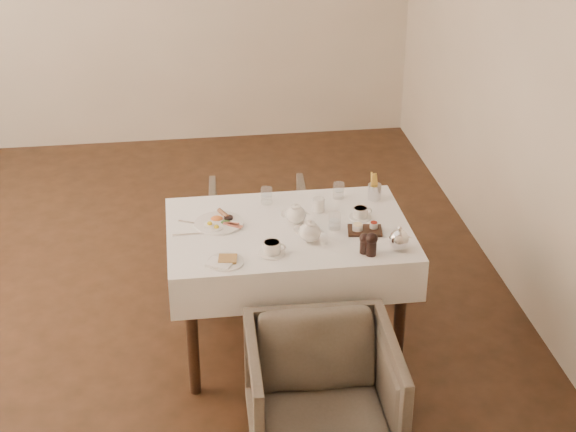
# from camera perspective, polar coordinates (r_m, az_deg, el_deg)

# --- Properties ---
(table) EXTENTS (1.28, 0.88, 0.75)m
(table) POSITION_cam_1_polar(r_m,az_deg,el_deg) (4.71, 0.03, -2.02)
(table) COLOR black
(table) RESTS_ON ground
(armchair_near) EXTENTS (0.70, 0.72, 0.64)m
(armchair_near) POSITION_cam_1_polar(r_m,az_deg,el_deg) (4.19, 2.24, -11.63)
(armchair_near) COLOR #50483B
(armchair_near) RESTS_ON ground
(armchair_far) EXTENTS (0.65, 0.67, 0.57)m
(armchair_far) POSITION_cam_1_polar(r_m,az_deg,el_deg) (5.60, -1.91, -1.01)
(armchair_far) COLOR #50483B
(armchair_far) RESTS_ON ground
(breakfast_plate) EXTENTS (0.26, 0.26, 0.03)m
(breakfast_plate) POSITION_cam_1_polar(r_m,az_deg,el_deg) (4.70, -4.45, -0.40)
(breakfast_plate) COLOR white
(breakfast_plate) RESTS_ON table
(side_plate) EXTENTS (0.20, 0.18, 0.02)m
(side_plate) POSITION_cam_1_polar(r_m,az_deg,el_deg) (4.34, -4.13, -2.98)
(side_plate) COLOR white
(side_plate) RESTS_ON table
(teapot_centre) EXTENTS (0.17, 0.15, 0.12)m
(teapot_centre) POSITION_cam_1_polar(r_m,az_deg,el_deg) (4.67, 0.50, 0.19)
(teapot_centre) COLOR white
(teapot_centre) RESTS_ON table
(teapot_front) EXTENTS (0.19, 0.17, 0.13)m
(teapot_front) POSITION_cam_1_polar(r_m,az_deg,el_deg) (4.50, 1.42, -0.94)
(teapot_front) COLOR white
(teapot_front) RESTS_ON table
(creamer) EXTENTS (0.08, 0.08, 0.07)m
(creamer) POSITION_cam_1_polar(r_m,az_deg,el_deg) (4.81, 2.00, 0.75)
(creamer) COLOR white
(creamer) RESTS_ON table
(teacup_near) EXTENTS (0.14, 0.14, 0.07)m
(teacup_near) POSITION_cam_1_polar(r_m,az_deg,el_deg) (4.40, -1.06, -2.11)
(teacup_near) COLOR white
(teacup_near) RESTS_ON table
(teacup_far) EXTENTS (0.12, 0.12, 0.06)m
(teacup_far) POSITION_cam_1_polar(r_m,az_deg,el_deg) (4.76, 4.70, 0.18)
(teacup_far) COLOR white
(teacup_far) RESTS_ON table
(glass_left) EXTENTS (0.07, 0.07, 0.09)m
(glass_left) POSITION_cam_1_polar(r_m,az_deg,el_deg) (4.89, -1.40, 1.33)
(glass_left) COLOR silver
(glass_left) RESTS_ON table
(glass_mid) EXTENTS (0.07, 0.07, 0.09)m
(glass_mid) POSITION_cam_1_polar(r_m,az_deg,el_deg) (4.63, 3.03, -0.32)
(glass_mid) COLOR silver
(glass_mid) RESTS_ON table
(glass_right) EXTENTS (0.07, 0.07, 0.09)m
(glass_right) POSITION_cam_1_polar(r_m,az_deg,el_deg) (4.96, 3.29, 1.65)
(glass_right) COLOR silver
(glass_right) RESTS_ON table
(condiment_board) EXTENTS (0.19, 0.14, 0.05)m
(condiment_board) POSITION_cam_1_polar(r_m,az_deg,el_deg) (4.62, 4.97, -0.86)
(condiment_board) COLOR black
(condiment_board) RESTS_ON table
(pepper_mill_left) EXTENTS (0.07, 0.07, 0.11)m
(pepper_mill_left) POSITION_cam_1_polar(r_m,az_deg,el_deg) (4.41, 4.97, -1.76)
(pepper_mill_left) COLOR black
(pepper_mill_left) RESTS_ON table
(pepper_mill_right) EXTENTS (0.08, 0.08, 0.12)m
(pepper_mill_right) POSITION_cam_1_polar(r_m,az_deg,el_deg) (4.39, 5.41, -1.81)
(pepper_mill_right) COLOR black
(pepper_mill_right) RESTS_ON table
(silver_pot) EXTENTS (0.15, 0.14, 0.13)m
(silver_pot) POSITION_cam_1_polar(r_m,az_deg,el_deg) (4.46, 7.19, -1.41)
(silver_pot) COLOR white
(silver_pot) RESTS_ON table
(fries_cup) EXTENTS (0.07, 0.07, 0.16)m
(fries_cup) POSITION_cam_1_polar(r_m,az_deg,el_deg) (4.95, 5.62, 1.83)
(fries_cup) COLOR silver
(fries_cup) RESTS_ON table
(cutlery_fork) EXTENTS (0.17, 0.09, 0.00)m
(cutlery_fork) POSITION_cam_1_polar(r_m,az_deg,el_deg) (4.72, -6.11, -0.46)
(cutlery_fork) COLOR silver
(cutlery_fork) RESTS_ON table
(cutlery_knife) EXTENTS (0.20, 0.02, 0.00)m
(cutlery_knife) POSITION_cam_1_polar(r_m,az_deg,el_deg) (4.61, -6.25, -1.17)
(cutlery_knife) COLOR silver
(cutlery_knife) RESTS_ON table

